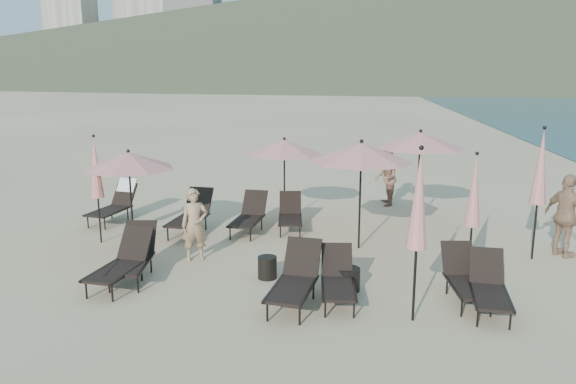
# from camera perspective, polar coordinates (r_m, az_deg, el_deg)

# --- Properties ---
(ground) EXTENTS (800.00, 800.00, 0.00)m
(ground) POSITION_cam_1_polar(r_m,az_deg,el_deg) (10.29, 4.64, -10.38)
(ground) COLOR #D6BA8C
(ground) RESTS_ON ground
(volcanic_headland) EXTENTS (690.00, 690.00, 55.00)m
(volcanic_headland) POSITION_cam_1_polar(r_m,az_deg,el_deg) (320.91, 19.82, 15.79)
(volcanic_headland) COLOR brown
(volcanic_headland) RESTS_ON ground
(hotel_skyline) EXTENTS (109.00, 82.00, 55.00)m
(hotel_skyline) POSITION_cam_1_polar(r_m,az_deg,el_deg) (296.65, -12.72, 16.08)
(hotel_skyline) COLOR beige
(hotel_skyline) RESTS_ON ground
(lounger_0) EXTENTS (0.83, 1.73, 0.96)m
(lounger_0) POSITION_cam_1_polar(r_m,az_deg,el_deg) (11.33, -15.40, -6.21)
(lounger_0) COLOR black
(lounger_0) RESTS_ON ground
(lounger_1) EXTENTS (0.86, 1.72, 0.95)m
(lounger_1) POSITION_cam_1_polar(r_m,az_deg,el_deg) (11.03, -16.55, -6.83)
(lounger_1) COLOR black
(lounger_1) RESTS_ON ground
(lounger_2) EXTENTS (0.88, 1.78, 0.98)m
(lounger_2) POSITION_cam_1_polar(r_m,az_deg,el_deg) (9.74, 0.75, -8.79)
(lounger_2) COLOR black
(lounger_2) RESTS_ON ground
(lounger_3) EXTENTS (0.67, 1.53, 0.86)m
(lounger_3) POSITION_cam_1_polar(r_m,az_deg,el_deg) (9.92, 5.09, -8.78)
(lounger_3) COLOR black
(lounger_3) RESTS_ON ground
(lounger_4) EXTENTS (0.71, 1.57, 0.88)m
(lounger_4) POSITION_cam_1_polar(r_m,az_deg,el_deg) (10.40, 17.53, -8.26)
(lounger_4) COLOR black
(lounger_4) RESTS_ON ground
(lounger_5) EXTENTS (0.75, 1.60, 0.89)m
(lounger_5) POSITION_cam_1_polar(r_m,az_deg,el_deg) (10.11, 19.76, -9.00)
(lounger_5) COLOR black
(lounger_5) RESTS_ON ground
(lounger_6) EXTENTS (0.93, 1.75, 1.04)m
(lounger_6) POSITION_cam_1_polar(r_m,az_deg,el_deg) (15.61, -17.12, -1.03)
(lounger_6) COLOR black
(lounger_6) RESTS_ON ground
(lounger_7) EXTENTS (0.84, 1.79, 0.99)m
(lounger_7) POSITION_cam_1_polar(r_m,az_deg,el_deg) (14.09, -9.81, -2.20)
(lounger_7) COLOR black
(lounger_7) RESTS_ON ground
(lounger_8) EXTENTS (0.78, 1.67, 0.93)m
(lounger_8) POSITION_cam_1_polar(r_m,az_deg,el_deg) (13.93, -3.97, -2.35)
(lounger_8) COLOR black
(lounger_8) RESTS_ON ground
(lounger_9) EXTENTS (0.72, 1.55, 0.86)m
(lounger_9) POSITION_cam_1_polar(r_m,az_deg,el_deg) (14.12, 0.23, -2.24)
(lounger_9) COLOR black
(lounger_9) RESTS_ON ground
(umbrella_open_0) EXTENTS (2.06, 2.06, 2.22)m
(umbrella_open_0) POSITION_cam_1_polar(r_m,az_deg,el_deg) (13.11, -15.88, 3.09)
(umbrella_open_0) COLOR black
(umbrella_open_0) RESTS_ON ground
(umbrella_open_1) EXTENTS (2.30, 2.30, 2.48)m
(umbrella_open_1) POSITION_cam_1_polar(r_m,az_deg,el_deg) (12.38, 7.45, 4.02)
(umbrella_open_1) COLOR black
(umbrella_open_1) RESTS_ON ground
(umbrella_open_2) EXTENTS (2.08, 2.08, 2.24)m
(umbrella_open_2) POSITION_cam_1_polar(r_m,az_deg,el_deg) (14.66, -0.38, 4.59)
(umbrella_open_2) COLOR black
(umbrella_open_2) RESTS_ON ground
(umbrella_open_3) EXTENTS (2.28, 2.28, 2.46)m
(umbrella_open_3) POSITION_cam_1_polar(r_m,az_deg,el_deg) (14.91, 13.29, 5.14)
(umbrella_open_3) COLOR black
(umbrella_open_3) RESTS_ON ground
(umbrella_closed_0) EXTENTS (0.33, 0.33, 2.85)m
(umbrella_closed_0) POSITION_cam_1_polar(r_m,az_deg,el_deg) (8.89, 13.14, -0.90)
(umbrella_closed_0) COLOR black
(umbrella_closed_0) RESTS_ON ground
(umbrella_closed_1) EXTENTS (0.33, 0.33, 2.85)m
(umbrella_closed_1) POSITION_cam_1_polar(r_m,az_deg,el_deg) (12.70, 24.28, 2.26)
(umbrella_closed_1) COLOR black
(umbrella_closed_1) RESTS_ON ground
(umbrella_closed_2) EXTENTS (0.30, 0.30, 2.54)m
(umbrella_closed_2) POSITION_cam_1_polar(r_m,az_deg,el_deg) (13.49, -18.94, 2.30)
(umbrella_closed_2) COLOR black
(umbrella_closed_2) RESTS_ON ground
(umbrella_closed_3) EXTENTS (0.29, 0.29, 2.49)m
(umbrella_closed_3) POSITION_cam_1_polar(r_m,az_deg,el_deg) (11.05, 18.40, 0.04)
(umbrella_closed_3) COLOR black
(umbrella_closed_3) RESTS_ON ground
(side_table_0) EXTENTS (0.37, 0.37, 0.43)m
(side_table_0) POSITION_cam_1_polar(r_m,az_deg,el_deg) (10.96, -2.12, -7.67)
(side_table_0) COLOR black
(side_table_0) RESTS_ON ground
(side_table_1) EXTENTS (0.44, 0.44, 0.43)m
(side_table_1) POSITION_cam_1_polar(r_m,az_deg,el_deg) (10.44, 6.12, -8.80)
(side_table_1) COLOR black
(side_table_1) RESTS_ON ground
(beachgoer_a) EXTENTS (0.66, 0.56, 1.55)m
(beachgoer_a) POSITION_cam_1_polar(r_m,az_deg,el_deg) (11.96, -9.46, -3.30)
(beachgoer_a) COLOR tan
(beachgoer_a) RESTS_ON ground
(beachgoer_b) EXTENTS (0.66, 0.84, 1.68)m
(beachgoer_b) POSITION_cam_1_polar(r_m,az_deg,el_deg) (16.79, 9.92, 1.46)
(beachgoer_b) COLOR #98654E
(beachgoer_b) RESTS_ON ground
(beachgoer_c) EXTENTS (0.93, 1.13, 1.80)m
(beachgoer_c) POSITION_cam_1_polar(r_m,az_deg,el_deg) (13.39, 26.44, -2.20)
(beachgoer_c) COLOR #A77F5F
(beachgoer_c) RESTS_ON ground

